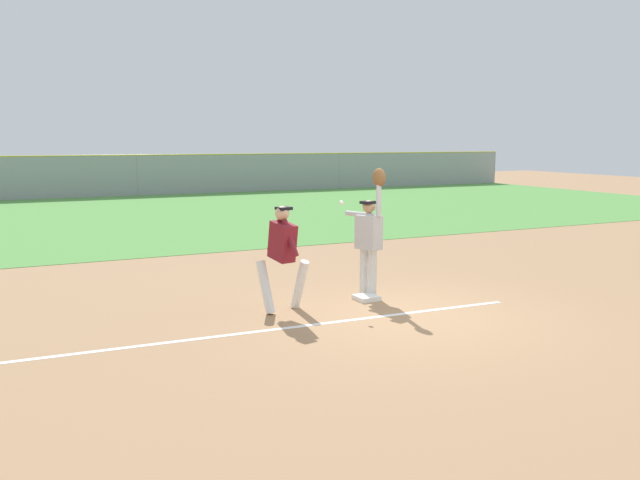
# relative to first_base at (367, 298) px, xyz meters

# --- Properties ---
(ground_plane) EXTENTS (74.96, 74.96, 0.00)m
(ground_plane) POSITION_rel_first_base_xyz_m (0.07, -1.15, -0.04)
(ground_plane) COLOR #A37A54
(outfield_grass) EXTENTS (45.54, 17.85, 0.01)m
(outfield_grass) POSITION_rel_first_base_xyz_m (0.07, 14.64, -0.04)
(outfield_grass) COLOR #549342
(outfield_grass) RESTS_ON ground_plane
(chalk_foul_line) EXTENTS (12.00, 0.50, 0.01)m
(chalk_foul_line) POSITION_rel_first_base_xyz_m (-4.00, -0.90, -0.04)
(chalk_foul_line) COLOR white
(chalk_foul_line) RESTS_ON ground_plane
(first_base) EXTENTS (0.39, 0.39, 0.08)m
(first_base) POSITION_rel_first_base_xyz_m (0.00, 0.00, 0.00)
(first_base) COLOR white
(first_base) RESTS_ON ground_plane
(fielder) EXTENTS (0.42, 0.88, 2.28)m
(fielder) POSITION_rel_first_base_xyz_m (0.18, 0.23, 1.08)
(fielder) COLOR silver
(fielder) RESTS_ON ground_plane
(runner) EXTENTS (0.82, 0.84, 1.72)m
(runner) POSITION_rel_first_base_xyz_m (-1.59, -0.06, 0.96)
(runner) COLOR white
(runner) RESTS_ON ground_plane
(baseball) EXTENTS (0.07, 0.07, 0.07)m
(baseball) POSITION_rel_first_base_xyz_m (-0.41, 0.17, 1.66)
(baseball) COLOR white
(outfield_fence) EXTENTS (45.62, 0.08, 2.06)m
(outfield_fence) POSITION_rel_first_base_xyz_m (0.07, 23.56, 0.99)
(outfield_fence) COLOR #93999E
(outfield_fence) RESTS_ON ground_plane
(parked_car_white) EXTENTS (4.53, 2.38, 1.25)m
(parked_car_white) POSITION_rel_first_base_xyz_m (-1.45, 25.93, 0.63)
(parked_car_white) COLOR white
(parked_car_white) RESTS_ON ground_plane
(parked_car_tan) EXTENTS (4.41, 2.13, 1.25)m
(parked_car_tan) POSITION_rel_first_base_xyz_m (3.61, 26.79, 0.63)
(parked_car_tan) COLOR tan
(parked_car_tan) RESTS_ON ground_plane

